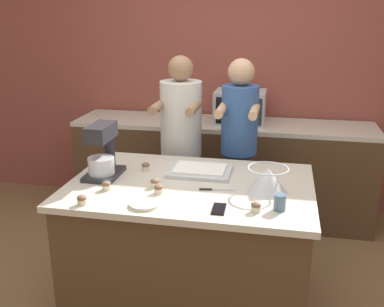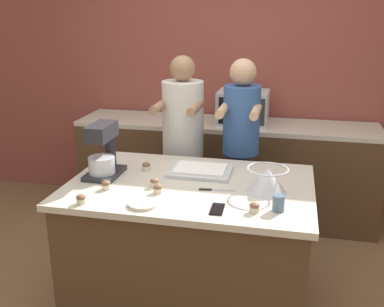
{
  "view_description": "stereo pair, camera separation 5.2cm",
  "coord_description": "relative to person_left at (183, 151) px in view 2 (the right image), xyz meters",
  "views": [
    {
      "loc": [
        0.54,
        -2.58,
        1.95
      ],
      "look_at": [
        0.0,
        0.05,
        1.08
      ],
      "focal_mm": 42.0,
      "sensor_mm": 36.0,
      "label": 1
    },
    {
      "loc": [
        0.59,
        -2.57,
        1.95
      ],
      "look_at": [
        0.0,
        0.05,
        1.08
      ],
      "focal_mm": 42.0,
      "sensor_mm": 36.0,
      "label": 2
    }
  ],
  "objects": [
    {
      "name": "knife",
      "position": [
        0.41,
        -0.89,
        0.06
      ],
      "size": [
        0.22,
        0.05,
        0.01
      ],
      "color": "#BCBCC1",
      "rests_on": "island_counter"
    },
    {
      "name": "drinking_glass",
      "position": [
        0.8,
        -1.09,
        0.1
      ],
      "size": [
        0.07,
        0.07,
        0.09
      ],
      "color": "slate",
      "rests_on": "island_counter"
    },
    {
      "name": "cupcake_3",
      "position": [
        0.09,
        -1.0,
        0.08
      ],
      "size": [
        0.05,
        0.05,
        0.06
      ],
      "color": "beige",
      "rests_on": "island_counter"
    },
    {
      "name": "person_left",
      "position": [
        0.0,
        0.0,
        0.0
      ],
      "size": [
        0.34,
        0.5,
        1.61
      ],
      "color": "#33384C",
      "rests_on": "ground_plane"
    },
    {
      "name": "baking_tray",
      "position": [
        0.27,
        -0.61,
        0.07
      ],
      "size": [
        0.41,
        0.3,
        0.04
      ],
      "color": "#BCBCC1",
      "rests_on": "island_counter"
    },
    {
      "name": "cupcake_5",
      "position": [
        0.04,
        -0.91,
        0.08
      ],
      "size": [
        0.05,
        0.05,
        0.06
      ],
      "color": "beige",
      "rests_on": "island_counter"
    },
    {
      "name": "cupcake_1",
      "position": [
        -0.1,
        -0.64,
        0.08
      ],
      "size": [
        0.05,
        0.05,
        0.06
      ],
      "color": "beige",
      "rests_on": "island_counter"
    },
    {
      "name": "ground_plane",
      "position": [
        0.24,
        -0.8,
        -0.85
      ],
      "size": [
        16.0,
        16.0,
        0.0
      ],
      "primitive_type": "plane",
      "color": "brown"
    },
    {
      "name": "person_right",
      "position": [
        0.47,
        -0.0,
        0.01
      ],
      "size": [
        0.3,
        0.48,
        1.6
      ],
      "color": "#33384C",
      "rests_on": "ground_plane"
    },
    {
      "name": "small_plate",
      "position": [
        0.06,
        -1.19,
        0.06
      ],
      "size": [
        0.17,
        0.17,
        0.02
      ],
      "color": "beige",
      "rests_on": "island_counter"
    },
    {
      "name": "cupcake_0",
      "position": [
        0.68,
        -1.14,
        0.08
      ],
      "size": [
        0.05,
        0.05,
        0.06
      ],
      "color": "beige",
      "rests_on": "island_counter"
    },
    {
      "name": "mixing_bowl",
      "position": [
        0.72,
        -0.85,
        0.14
      ],
      "size": [
        0.25,
        0.25,
        0.15
      ],
      "color": "#BCBCC1",
      "rests_on": "island_counter"
    },
    {
      "name": "back_counter",
      "position": [
        0.24,
        0.69,
        -0.38
      ],
      "size": [
        2.8,
        0.6,
        0.94
      ],
      "color": "#4C331E",
      "rests_on": "ground_plane"
    },
    {
      "name": "cupcake_4",
      "position": [
        -0.23,
        -1.01,
        0.08
      ],
      "size": [
        0.05,
        0.05,
        0.06
      ],
      "color": "beige",
      "rests_on": "island_counter"
    },
    {
      "name": "microwave_oven",
      "position": [
        0.4,
        0.69,
        0.24
      ],
      "size": [
        0.46,
        0.37,
        0.3
      ],
      "color": "#B7B7BC",
      "rests_on": "back_counter"
    },
    {
      "name": "stand_mixer",
      "position": [
        -0.34,
        -0.8,
        0.21
      ],
      "size": [
        0.2,
        0.3,
        0.35
      ],
      "color": "#232328",
      "rests_on": "island_counter"
    },
    {
      "name": "cupcake_2",
      "position": [
        -0.28,
        -1.24,
        0.08
      ],
      "size": [
        0.05,
        0.05,
        0.06
      ],
      "color": "beige",
      "rests_on": "island_counter"
    },
    {
      "name": "cell_phone",
      "position": [
        0.48,
        -1.16,
        0.06
      ],
      "size": [
        0.07,
        0.15,
        0.01
      ],
      "color": "black",
      "rests_on": "island_counter"
    },
    {
      "name": "island_counter",
      "position": [
        0.24,
        -0.8,
        -0.4
      ],
      "size": [
        1.53,
        1.04,
        0.9
      ],
      "color": "#4C331E",
      "rests_on": "ground_plane"
    },
    {
      "name": "back_wall",
      "position": [
        0.24,
        1.04,
        0.5
      ],
      "size": [
        10.0,
        0.06,
        2.7
      ],
      "color": "brown",
      "rests_on": "ground_plane"
    }
  ]
}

